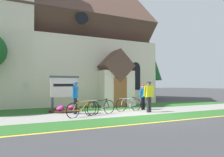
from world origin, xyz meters
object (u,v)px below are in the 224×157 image
(church_sign, at_px, (64,88))
(roadside_conifer, at_px, (146,56))
(bicycle_red, at_px, (82,109))
(cyclist_in_red_jersey, at_px, (143,95))
(bicycle_orange, at_px, (129,104))
(cyclist_in_white_jersey, at_px, (75,95))
(bicycle_yellow, at_px, (101,107))
(cyclist_in_green_jersey, at_px, (149,94))

(church_sign, bearing_deg, roadside_conifer, 32.25)
(bicycle_red, distance_m, cyclist_in_red_jersey, 4.41)
(bicycle_orange, relative_size, cyclist_in_white_jersey, 1.03)
(cyclist_in_red_jersey, bearing_deg, bicycle_red, -165.29)
(bicycle_yellow, bearing_deg, cyclist_in_white_jersey, 150.30)
(bicycle_orange, height_order, cyclist_in_white_jersey, cyclist_in_white_jersey)
(church_sign, height_order, roadside_conifer, roadside_conifer)
(bicycle_red, height_order, cyclist_in_white_jersey, cyclist_in_white_jersey)
(bicycle_yellow, relative_size, roadside_conifer, 0.23)
(bicycle_orange, bearing_deg, bicycle_red, -162.72)
(bicycle_red, xyz_separation_m, cyclist_in_white_jersey, (-0.09, 1.03, 0.64))
(cyclist_in_green_jersey, bearing_deg, cyclist_in_white_jersey, 165.12)
(church_sign, xyz_separation_m, bicycle_red, (0.36, -2.74, -0.99))
(bicycle_orange, xyz_separation_m, cyclist_in_red_jersey, (1.08, 0.13, 0.54))
(bicycle_orange, distance_m, roadside_conifer, 11.55)
(bicycle_orange, distance_m, cyclist_in_red_jersey, 1.22)
(cyclist_in_white_jersey, xyz_separation_m, roadside_conifer, (9.98, 8.18, 3.85))
(church_sign, height_order, cyclist_in_green_jersey, church_sign)
(cyclist_in_green_jersey, distance_m, cyclist_in_red_jersey, 1.20)
(bicycle_red, distance_m, cyclist_in_white_jersey, 1.21)
(cyclist_in_white_jersey, distance_m, cyclist_in_red_jersey, 4.32)
(cyclist_in_red_jersey, bearing_deg, cyclist_in_green_jersey, -106.99)
(bicycle_red, height_order, bicycle_orange, bicycle_orange)
(cyclist_in_green_jersey, bearing_deg, bicycle_red, 179.58)
(church_sign, distance_m, bicycle_orange, 4.04)
(church_sign, height_order, cyclist_in_red_jersey, church_sign)
(bicycle_yellow, relative_size, bicycle_red, 1.03)
(bicycle_yellow, bearing_deg, cyclist_in_red_jersey, 14.26)
(bicycle_red, xyz_separation_m, cyclist_in_red_jersey, (4.23, 1.11, 0.54))
(bicycle_red, xyz_separation_m, roadside_conifer, (9.89, 9.21, 4.49))
(church_sign, xyz_separation_m, cyclist_in_green_jersey, (4.24, -2.77, -0.33))
(bicycle_yellow, relative_size, cyclist_in_white_jersey, 1.00)
(bicycle_red, distance_m, roadside_conifer, 14.24)
(cyclist_in_red_jersey, bearing_deg, bicycle_yellow, -165.74)
(bicycle_yellow, bearing_deg, bicycle_red, -164.08)
(bicycle_red, bearing_deg, cyclist_in_green_jersey, -0.42)
(church_sign, relative_size, bicycle_yellow, 1.21)
(church_sign, relative_size, cyclist_in_green_jersey, 1.20)
(roadside_conifer, bearing_deg, cyclist_in_green_jersey, -123.06)
(bicycle_orange, height_order, cyclist_in_green_jersey, cyclist_in_green_jersey)
(church_sign, xyz_separation_m, cyclist_in_white_jersey, (0.27, -1.71, -0.35))
(bicycle_yellow, bearing_deg, bicycle_orange, 18.04)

